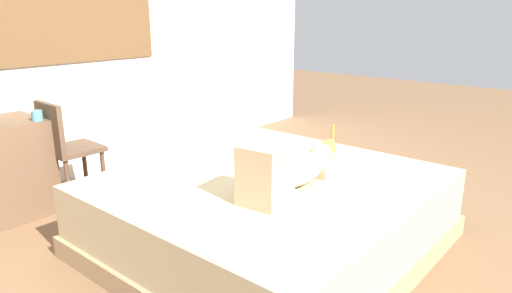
{
  "coord_description": "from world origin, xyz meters",
  "views": [
    {
      "loc": [
        -2.32,
        -1.65,
        1.52
      ],
      "look_at": [
        -0.01,
        0.3,
        0.64
      ],
      "focal_mm": 32.35,
      "sensor_mm": 36.0,
      "label": 1
    }
  ],
  "objects_px": {
    "person_lying": "(290,169)",
    "cup": "(37,116)",
    "chair_by_desk": "(65,145)",
    "bed": "(269,212)",
    "cat": "(327,149)"
  },
  "relations": [
    {
      "from": "bed",
      "to": "cat",
      "type": "bearing_deg",
      "value": -5.43
    },
    {
      "from": "person_lying",
      "to": "cup",
      "type": "relative_size",
      "value": 11.96
    },
    {
      "from": "bed",
      "to": "chair_by_desk",
      "type": "distance_m",
      "value": 1.76
    },
    {
      "from": "person_lying",
      "to": "chair_by_desk",
      "type": "xyz_separation_m",
      "value": [
        -0.46,
        1.85,
        -0.09
      ]
    },
    {
      "from": "person_lying",
      "to": "bed",
      "type": "bearing_deg",
      "value": 75.23
    },
    {
      "from": "person_lying",
      "to": "chair_by_desk",
      "type": "relative_size",
      "value": 1.1
    },
    {
      "from": "bed",
      "to": "person_lying",
      "type": "height_order",
      "value": "person_lying"
    },
    {
      "from": "bed",
      "to": "chair_by_desk",
      "type": "relative_size",
      "value": 2.36
    },
    {
      "from": "cat",
      "to": "chair_by_desk",
      "type": "distance_m",
      "value": 2.05
    },
    {
      "from": "bed",
      "to": "person_lying",
      "type": "xyz_separation_m",
      "value": [
        -0.05,
        -0.2,
        0.36
      ]
    },
    {
      "from": "bed",
      "to": "cup",
      "type": "distance_m",
      "value": 1.88
    },
    {
      "from": "person_lying",
      "to": "cat",
      "type": "bearing_deg",
      "value": 12.01
    },
    {
      "from": "cup",
      "to": "chair_by_desk",
      "type": "bearing_deg",
      "value": -1.59
    },
    {
      "from": "bed",
      "to": "cat",
      "type": "distance_m",
      "value": 0.68
    },
    {
      "from": "chair_by_desk",
      "to": "person_lying",
      "type": "bearing_deg",
      "value": -75.94
    }
  ]
}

